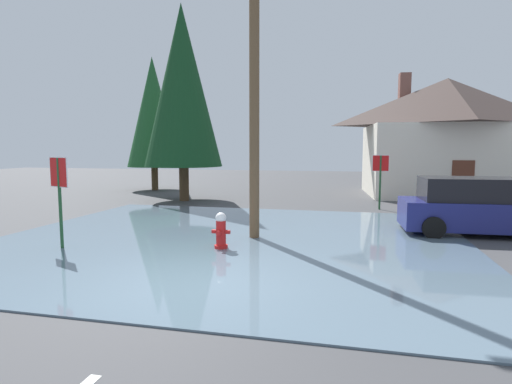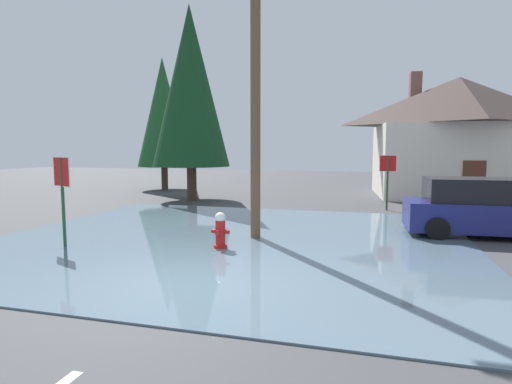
# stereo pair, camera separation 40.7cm
# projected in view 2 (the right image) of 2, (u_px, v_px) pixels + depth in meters

# --- Properties ---
(ground_plane) EXTENTS (80.00, 80.00, 0.10)m
(ground_plane) POSITION_uv_depth(u_px,v_px,m) (187.00, 286.00, 7.84)
(ground_plane) COLOR #424244
(flood_puddle) EXTENTS (12.93, 11.53, 0.03)m
(flood_puddle) POSITION_uv_depth(u_px,v_px,m) (231.00, 239.00, 11.63)
(flood_puddle) COLOR slate
(flood_puddle) RESTS_ON ground
(lane_stop_bar) EXTENTS (3.34, 0.33, 0.01)m
(lane_stop_bar) POSITION_uv_depth(u_px,v_px,m) (163.00, 304.00, 6.79)
(lane_stop_bar) COLOR silver
(lane_stop_bar) RESTS_ON ground
(stop_sign_near) EXTENTS (0.71, 0.30, 2.34)m
(stop_sign_near) POSITION_uv_depth(u_px,v_px,m) (62.00, 183.00, 10.49)
(stop_sign_near) COLOR #1E4C28
(stop_sign_near) RESTS_ON ground
(fire_hydrant) EXTENTS (0.48, 0.41, 0.95)m
(fire_hydrant) POSITION_uv_depth(u_px,v_px,m) (220.00, 231.00, 10.44)
(fire_hydrant) COLOR red
(fire_hydrant) RESTS_ON ground
(utility_pole) EXTENTS (1.60, 0.28, 9.40)m
(utility_pole) POSITION_uv_depth(u_px,v_px,m) (255.00, 63.00, 11.23)
(utility_pole) COLOR brown
(utility_pole) RESTS_ON ground
(stop_sign_far) EXTENTS (0.68, 0.11, 2.28)m
(stop_sign_far) POSITION_uv_depth(u_px,v_px,m) (388.00, 171.00, 16.95)
(stop_sign_far) COLOR #1E4C28
(stop_sign_far) RESTS_ON ground
(house) EXTENTS (9.15, 7.14, 6.77)m
(house) POSITION_uv_depth(u_px,v_px,m) (457.00, 135.00, 21.80)
(house) COLOR silver
(house) RESTS_ON ground
(parked_car) EXTENTS (4.66, 2.19, 1.69)m
(parked_car) POSITION_uv_depth(u_px,v_px,m) (485.00, 209.00, 11.96)
(parked_car) COLOR navy
(parked_car) RESTS_ON ground
(pine_tree_tall_left) EXTENTS (3.21, 3.21, 8.03)m
(pine_tree_tall_left) POSITION_uv_depth(u_px,v_px,m) (163.00, 113.00, 25.18)
(pine_tree_tall_left) COLOR #4C3823
(pine_tree_tall_left) RESTS_ON ground
(pine_tree_mid_left) EXTENTS (3.75, 3.75, 9.37)m
(pine_tree_mid_left) POSITION_uv_depth(u_px,v_px,m) (190.00, 87.00, 19.82)
(pine_tree_mid_left) COLOR #4C3823
(pine_tree_mid_left) RESTS_ON ground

